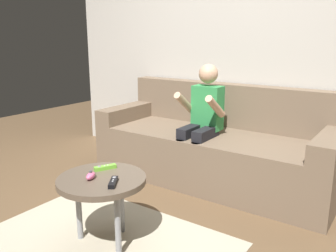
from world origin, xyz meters
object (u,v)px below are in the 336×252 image
person_seated_on_couch (202,118)px  nunchuk_pink (91,176)px  game_remote_lime_far_corner (105,167)px  coffee_table (102,185)px  couch (215,147)px  game_remote_black_near_edge (113,182)px

person_seated_on_couch → nunchuk_pink: size_ratio=10.33×
person_seated_on_couch → game_remote_lime_far_corner: 1.06m
coffee_table → game_remote_lime_far_corner: (-0.08, 0.10, 0.06)m
couch → game_remote_black_near_edge: (0.06, -1.37, 0.16)m
person_seated_on_couch → game_remote_lime_far_corner: person_seated_on_couch is taller
person_seated_on_couch → game_remote_black_near_edge: size_ratio=7.57×
nunchuk_pink → game_remote_lime_far_corner: (-0.04, 0.16, -0.01)m
couch → game_remote_lime_far_corner: bearing=-96.9°
couch → game_remote_lime_far_corner: (-0.15, -1.22, 0.16)m
person_seated_on_couch → game_remote_black_near_edge: (0.10, -1.19, -0.14)m
game_remote_black_near_edge → game_remote_lime_far_corner: same height
couch → nunchuk_pink: bearing=-94.3°
couch → person_seated_on_couch: size_ratio=2.02×
person_seated_on_couch → nunchuk_pink: bearing=-92.9°
game_remote_lime_far_corner → nunchuk_pink: bearing=-75.0°
couch → person_seated_on_couch: (-0.05, -0.18, 0.30)m
game_remote_black_near_edge → nunchuk_pink: 0.16m
coffee_table → game_remote_lime_far_corner: 0.14m
nunchuk_pink → coffee_table: bearing=59.8°
game_remote_black_near_edge → game_remote_lime_far_corner: 0.25m
couch → game_remote_lime_far_corner: 1.24m
nunchuk_pink → person_seated_on_couch: bearing=87.1°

